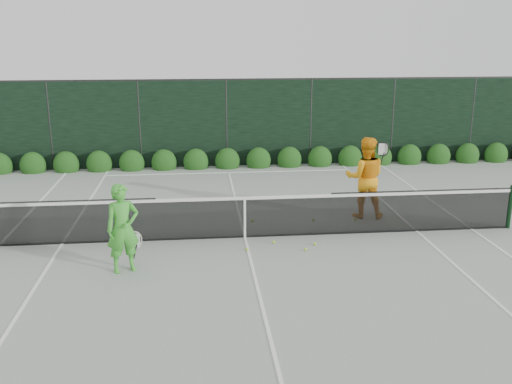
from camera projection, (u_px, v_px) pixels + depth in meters
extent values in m
plane|color=gray|center=(245.00, 237.00, 13.18)|extent=(80.00, 80.00, 0.00)
cylinder|color=black|center=(510.00, 207.00, 13.68)|extent=(0.10, 0.10, 1.07)
cube|color=black|center=(56.00, 223.00, 12.62)|extent=(4.40, 0.01, 1.02)
cube|color=black|center=(245.00, 218.00, 13.05)|extent=(4.00, 0.01, 0.96)
cube|color=black|center=(422.00, 211.00, 13.47)|extent=(4.40, 0.01, 1.02)
cube|color=white|center=(245.00, 198.00, 12.93)|extent=(12.80, 0.03, 0.07)
cube|color=black|center=(245.00, 237.00, 13.17)|extent=(12.80, 0.02, 0.04)
cube|color=white|center=(245.00, 219.00, 13.06)|extent=(0.05, 0.03, 0.91)
imported|color=green|center=(123.00, 228.00, 11.10)|extent=(0.75, 0.62, 1.78)
torus|color=beige|center=(135.00, 240.00, 11.29)|extent=(0.30, 0.10, 0.30)
cylinder|color=black|center=(135.00, 252.00, 11.36)|extent=(0.10, 0.03, 0.30)
imported|color=#FFA315|center=(365.00, 178.00, 14.41)|extent=(1.13, 0.96, 2.07)
torus|color=black|center=(383.00, 149.00, 14.05)|extent=(0.30, 0.11, 0.30)
cylinder|color=black|center=(382.00, 159.00, 14.11)|extent=(0.10, 0.03, 0.30)
cube|color=white|center=(471.00, 229.00, 13.73)|extent=(0.06, 23.77, 0.01)
cube|color=white|center=(62.00, 244.00, 12.76)|extent=(0.06, 23.77, 0.01)
cube|color=white|center=(417.00, 231.00, 13.59)|extent=(0.06, 23.77, 0.01)
cube|color=white|center=(221.00, 143.00, 24.56)|extent=(11.03, 0.06, 0.01)
cube|color=white|center=(229.00, 173.00, 19.31)|extent=(8.23, 0.06, 0.01)
cube|color=white|center=(245.00, 237.00, 13.18)|extent=(0.06, 12.80, 0.01)
cube|color=black|center=(226.00, 124.00, 19.96)|extent=(32.00, 0.06, 3.00)
cube|color=#262826|center=(226.00, 79.00, 19.55)|extent=(32.00, 0.06, 0.06)
cylinder|color=#262826|center=(50.00, 127.00, 19.36)|extent=(0.08, 0.08, 3.00)
cylinder|color=#262826|center=(140.00, 125.00, 19.66)|extent=(0.08, 0.08, 3.00)
cylinder|color=#262826|center=(226.00, 124.00, 19.96)|extent=(0.08, 0.08, 3.00)
cylinder|color=#262826|center=(311.00, 122.00, 20.26)|extent=(0.08, 0.08, 3.00)
cylinder|color=#262826|center=(392.00, 121.00, 20.57)|extent=(0.08, 0.08, 3.00)
cylinder|color=#262826|center=(472.00, 120.00, 20.87)|extent=(0.08, 0.08, 3.00)
ellipsoid|color=#123A0F|center=(33.00, 166.00, 19.30)|extent=(0.86, 0.65, 0.94)
ellipsoid|color=#123A0F|center=(66.00, 165.00, 19.41)|extent=(0.86, 0.65, 0.94)
ellipsoid|color=#123A0F|center=(99.00, 164.00, 19.52)|extent=(0.86, 0.65, 0.94)
ellipsoid|color=#123A0F|center=(132.00, 163.00, 19.63)|extent=(0.86, 0.65, 0.94)
ellipsoid|color=#123A0F|center=(164.00, 163.00, 19.74)|extent=(0.86, 0.65, 0.94)
ellipsoid|color=#123A0F|center=(196.00, 162.00, 19.85)|extent=(0.86, 0.65, 0.94)
ellipsoid|color=#123A0F|center=(227.00, 161.00, 19.97)|extent=(0.86, 0.65, 0.94)
ellipsoid|color=#123A0F|center=(259.00, 160.00, 20.08)|extent=(0.86, 0.65, 0.94)
ellipsoid|color=#123A0F|center=(289.00, 160.00, 20.19)|extent=(0.86, 0.65, 0.94)
ellipsoid|color=#123A0F|center=(320.00, 159.00, 20.30)|extent=(0.86, 0.65, 0.94)
ellipsoid|color=#123A0F|center=(350.00, 158.00, 20.41)|extent=(0.86, 0.65, 0.94)
ellipsoid|color=#123A0F|center=(380.00, 158.00, 20.52)|extent=(0.86, 0.65, 0.94)
ellipsoid|color=#123A0F|center=(409.00, 157.00, 20.63)|extent=(0.86, 0.65, 0.94)
ellipsoid|color=#123A0F|center=(439.00, 156.00, 20.74)|extent=(0.86, 0.65, 0.94)
ellipsoid|color=#123A0F|center=(467.00, 156.00, 20.85)|extent=(0.86, 0.65, 0.94)
ellipsoid|color=#123A0F|center=(496.00, 155.00, 20.96)|extent=(0.86, 0.65, 0.94)
sphere|color=#ADD52F|center=(274.00, 242.00, 12.79)|extent=(0.07, 0.07, 0.07)
sphere|color=#ADD52F|center=(306.00, 249.00, 12.36)|extent=(0.07, 0.07, 0.07)
sphere|color=#ADD52F|center=(313.00, 220.00, 14.29)|extent=(0.07, 0.07, 0.07)
sphere|color=#ADD52F|center=(247.00, 249.00, 12.37)|extent=(0.07, 0.07, 0.07)
sphere|color=#ADD52F|center=(355.00, 220.00, 14.34)|extent=(0.07, 0.07, 0.07)
sphere|color=#ADD52F|center=(315.00, 244.00, 12.67)|extent=(0.07, 0.07, 0.07)
sphere|color=#ADD52F|center=(252.00, 221.00, 14.24)|extent=(0.07, 0.07, 0.07)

